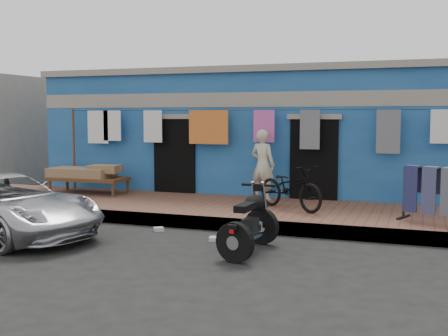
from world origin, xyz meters
TOP-DOWN VIEW (x-y plane):
  - ground at (0.00, 0.00)m, footprint 80.00×80.00m
  - sidewalk at (0.00, 3.00)m, footprint 28.00×3.00m
  - curb at (0.00, 1.55)m, footprint 28.00×0.10m
  - building at (-0.00, 6.99)m, footprint 12.20×5.20m
  - clothesline at (-0.51, 4.25)m, footprint 10.06×0.06m
  - car at (-3.44, -0.24)m, footprint 4.43×2.76m
  - seated_person at (0.22, 4.01)m, footprint 0.66×0.52m
  - bicycle at (1.12, 2.92)m, footprint 1.80×1.46m
  - motorcycle at (1.11, 0.09)m, footprint 0.67×1.66m
  - charpoy at (-4.14, 3.61)m, footprint 2.03×0.98m
  - litter_a at (-0.98, 1.10)m, footprint 0.22×0.22m
  - litter_b at (0.69, 1.04)m, footprint 0.18×0.20m
  - litter_c at (0.28, 0.68)m, footprint 0.18×0.21m

SIDE VIEW (x-z plane):
  - ground at x=0.00m, z-range 0.00..0.00m
  - litter_c at x=0.28m, z-range 0.00..0.07m
  - litter_a at x=-0.98m, z-range 0.00..0.08m
  - litter_b at x=0.69m, z-range 0.00..0.08m
  - sidewalk at x=0.00m, z-range 0.00..0.25m
  - curb at x=0.00m, z-range 0.00..0.25m
  - motorcycle at x=1.11m, z-range 0.00..1.05m
  - car at x=-3.44m, z-range 0.00..1.16m
  - charpoy at x=-4.14m, z-range 0.25..0.93m
  - bicycle at x=1.12m, z-range 0.25..1.38m
  - seated_person at x=0.22m, z-range 0.25..1.86m
  - building at x=0.00m, z-range 0.01..3.37m
  - clothesline at x=-0.51m, z-range 0.75..2.85m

